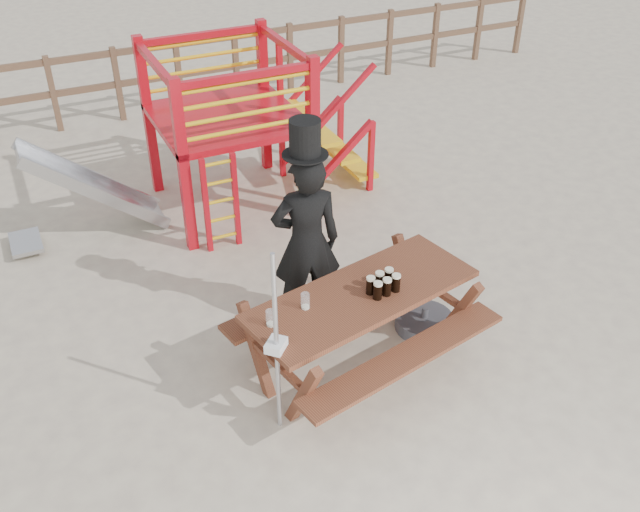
# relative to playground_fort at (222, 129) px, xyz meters

# --- Properties ---
(ground) EXTENTS (60.00, 60.00, 0.00)m
(ground) POSITION_rel_playground_fort_xyz_m (-0.12, -3.58, -1.07)
(ground) COLOR beige
(ground) RESTS_ON ground
(back_fence) EXTENTS (15.09, 0.09, 1.20)m
(back_fence) POSITION_rel_playground_fort_xyz_m (-0.12, 3.42, -0.34)
(back_fence) COLOR brown
(back_fence) RESTS_ON ground
(playground_fort) EXTENTS (4.71, 1.84, 2.10)m
(playground_fort) POSITION_rel_playground_fort_xyz_m (0.00, 0.00, 0.00)
(playground_fort) COLOR #B70C17
(playground_fort) RESTS_ON ground
(picnic_table) EXTENTS (2.44, 1.92, 0.84)m
(picnic_table) POSITION_rel_playground_fort_xyz_m (0.13, -3.43, -0.54)
(picnic_table) COLOR brown
(picnic_table) RESTS_ON ground
(man_with_hat) EXTENTS (0.76, 0.58, 2.21)m
(man_with_hat) POSITION_rel_playground_fort_xyz_m (-0.05, -2.60, -0.08)
(man_with_hat) COLOR black
(man_with_hat) RESTS_ON ground
(metal_pole) EXTENTS (0.04, 0.04, 1.79)m
(metal_pole) POSITION_rel_playground_fort_xyz_m (-0.87, -3.83, -0.18)
(metal_pole) COLOR #B2B2B7
(metal_pole) RESTS_ON ground
(parasol_base) EXTENTS (0.59, 0.59, 0.25)m
(parasol_base) POSITION_rel_playground_fort_xyz_m (0.97, -3.24, -1.00)
(parasol_base) COLOR #3A3A3F
(parasol_base) RESTS_ON ground
(paper_bag) EXTENTS (0.23, 0.23, 0.08)m
(paper_bag) POSITION_rel_playground_fort_xyz_m (-0.86, -3.80, -0.19)
(paper_bag) COLOR white
(paper_bag) RESTS_ON picnic_table
(stout_pints) EXTENTS (0.30, 0.22, 0.17)m
(stout_pints) POSITION_rel_playground_fort_xyz_m (0.30, -3.49, -0.14)
(stout_pints) COLOR black
(stout_pints) RESTS_ON picnic_table
(empty_glasses) EXTENTS (0.44, 0.17, 0.15)m
(empty_glasses) POSITION_rel_playground_fort_xyz_m (-0.61, -3.46, -0.16)
(empty_glasses) COLOR silver
(empty_glasses) RESTS_ON picnic_table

